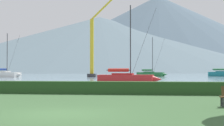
{
  "coord_description": "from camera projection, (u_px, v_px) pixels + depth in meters",
  "views": [
    {
      "loc": [
        3.64,
        -12.66,
        1.66
      ],
      "look_at": [
        -3.3,
        41.86,
        2.83
      ],
      "focal_mm": 54.92,
      "sensor_mm": 36.0,
      "label": 1
    }
  ],
  "objects": [
    {
      "name": "ground_plane",
      "position": [
        59.0,
        114.0,
        12.98
      ],
      "size": [
        1000.0,
        1000.0,
        0.0
      ],
      "primitive_type": "plane",
      "color": "#385B33"
    },
    {
      "name": "harbor_water",
      "position": [
        147.0,
        74.0,
        148.86
      ],
      "size": [
        320.0,
        246.0,
        0.0
      ],
      "primitive_type": "cube",
      "color": "gray",
      "rests_on": "ground_plane"
    },
    {
      "name": "hedge_line",
      "position": [
        103.0,
        88.0,
        23.9
      ],
      "size": [
        80.0,
        1.2,
        0.88
      ],
      "primitive_type": "cube",
      "color": "#284C23",
      "rests_on": "ground_plane"
    },
    {
      "name": "sailboat_slip_5",
      "position": [
        223.0,
        74.0,
        92.38
      ],
      "size": [
        9.07,
        3.34,
        9.84
      ],
      "rotation": [
        0.0,
        0.0,
        -0.09
      ],
      "color": "#19707A",
      "rests_on": "harbor_water"
    },
    {
      "name": "sailboat_slip_6",
      "position": [
        127.0,
        78.0,
        43.32
      ],
      "size": [
        8.12,
        3.04,
        9.92
      ],
      "rotation": [
        0.0,
        0.0,
        -0.1
      ],
      "color": "red",
      "rests_on": "harbor_water"
    },
    {
      "name": "sailboat_slip_9",
      "position": [
        5.0,
        74.0,
        81.23
      ],
      "size": [
        9.02,
        4.55,
        10.45
      ],
      "rotation": [
        0.0,
        0.0,
        -0.27
      ],
      "color": "white",
      "rests_on": "harbor_water"
    },
    {
      "name": "sailboat_slip_11",
      "position": [
        151.0,
        74.0,
        92.16
      ],
      "size": [
        8.35,
        4.37,
        10.63
      ],
      "rotation": [
        0.0,
        0.0,
        -0.29
      ],
      "color": "#236B38",
      "rests_on": "harbor_water"
    },
    {
      "name": "dock_crane",
      "position": [
        93.0,
        50.0,
        84.22
      ],
      "size": [
        8.12,
        2.0,
        21.1
      ],
      "color": "#333338",
      "rests_on": "ground_plane"
    },
    {
      "name": "distant_hill_west_ridge",
      "position": [
        158.0,
        34.0,
        377.41
      ],
      "size": [
        319.98,
        319.98,
        83.93
      ],
      "primitive_type": "cone",
      "color": "#4C6070",
      "rests_on": "ground_plane"
    },
    {
      "name": "distant_hill_central_peak",
      "position": [
        100.0,
        44.0,
        343.75
      ],
      "size": [
        357.37,
        357.37,
        55.31
      ],
      "primitive_type": "cone",
      "color": "slate",
      "rests_on": "ground_plane"
    }
  ]
}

